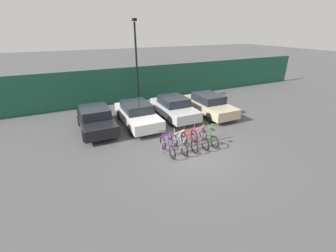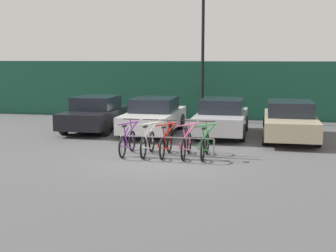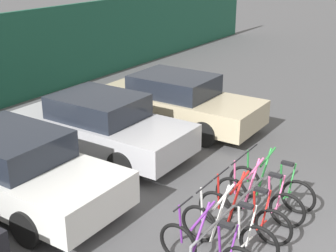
% 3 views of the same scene
% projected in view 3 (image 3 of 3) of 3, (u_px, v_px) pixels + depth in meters
% --- Properties ---
extents(ground_plane, '(120.00, 120.00, 0.00)m').
position_uv_depth(ground_plane, '(271.00, 245.00, 7.61)').
color(ground_plane, '#4C4C4F').
extents(bike_rack, '(2.94, 0.04, 0.57)m').
position_uv_depth(bike_rack, '(235.00, 208.00, 7.80)').
color(bike_rack, gray).
rests_on(bike_rack, ground).
extents(bicycle_purple, '(0.68, 1.71, 1.05)m').
position_uv_depth(bicycle_purple, '(208.00, 252.00, 6.83)').
color(bicycle_purple, black).
rests_on(bicycle_purple, ground).
extents(bicycle_white, '(0.68, 1.71, 1.05)m').
position_uv_depth(bicycle_white, '(228.00, 231.00, 7.33)').
color(bicycle_white, black).
rests_on(bicycle_white, ground).
extents(bicycle_red, '(0.68, 1.71, 1.05)m').
position_uv_depth(bicycle_red, '(243.00, 215.00, 7.77)').
color(bicycle_red, black).
rests_on(bicycle_red, ground).
extents(bicycle_pink, '(0.68, 1.71, 1.05)m').
position_uv_depth(bicycle_pink, '(259.00, 199.00, 8.26)').
color(bicycle_pink, black).
rests_on(bicycle_pink, ground).
extents(bicycle_green, '(0.68, 1.71, 1.05)m').
position_uv_depth(bicycle_green, '(271.00, 187.00, 8.69)').
color(bicycle_green, black).
rests_on(bicycle_green, ground).
extents(car_white, '(1.91, 4.50, 1.40)m').
position_uv_depth(car_white, '(13.00, 168.00, 8.73)').
color(car_white, silver).
rests_on(car_white, ground).
extents(car_silver, '(1.91, 4.27, 1.40)m').
position_uv_depth(car_silver, '(102.00, 125.00, 10.85)').
color(car_silver, '#B7B7BC').
rests_on(car_silver, ground).
extents(car_beige, '(1.91, 4.53, 1.40)m').
position_uv_depth(car_beige, '(177.00, 101.00, 12.56)').
color(car_beige, '#C1B28E').
rests_on(car_beige, ground).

